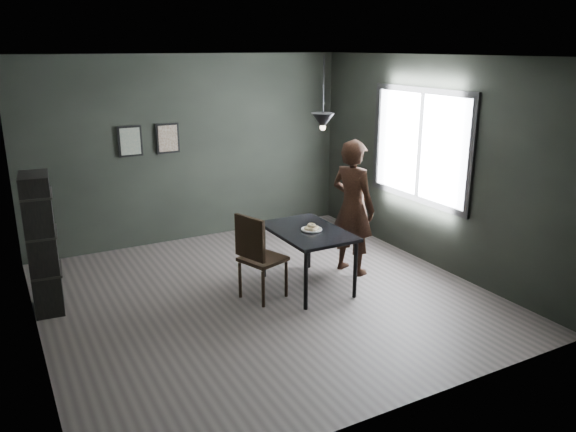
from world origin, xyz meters
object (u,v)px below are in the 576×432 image
wood_chair (257,252)px  pendant_lamp (323,121)px  woman (353,207)px  shelf_unit (42,244)px  cafe_table (308,236)px  white_plate (312,230)px

wood_chair → pendant_lamp: size_ratio=1.22×
woman → pendant_lamp: bearing=78.8°
woman → shelf_unit: (-3.69, 0.71, -0.10)m
woman → cafe_table: bearing=84.1°
white_plate → wood_chair: size_ratio=0.22×
white_plate → pendant_lamp: bearing=32.5°
white_plate → wood_chair: bearing=179.8°
cafe_table → white_plate: bearing=-56.8°
white_plate → cafe_table: bearing=123.2°
cafe_table → white_plate: white_plate is taller
woman → pendant_lamp: 1.27m
white_plate → pendant_lamp: pendant_lamp is taller
cafe_table → shelf_unit: size_ratio=0.76×
cafe_table → wood_chair: (-0.71, -0.04, -0.07)m
pendant_lamp → white_plate: bearing=-147.5°
wood_chair → pendant_lamp: (0.96, 0.14, 1.45)m
cafe_table → wood_chair: bearing=-176.8°
pendant_lamp → cafe_table: bearing=-158.2°
white_plate → wood_chair: wood_chair is taller
woman → wood_chair: woman is taller
cafe_table → shelf_unit: bearing=163.4°
cafe_table → woman: bearing=11.6°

